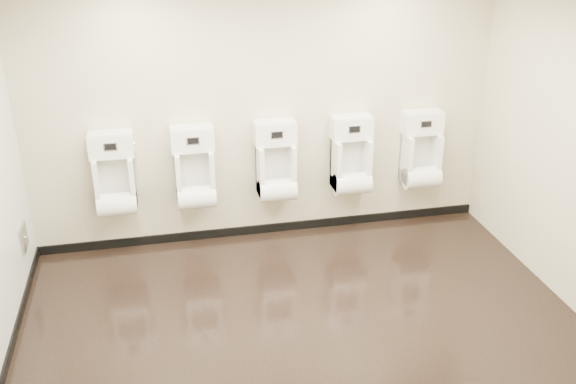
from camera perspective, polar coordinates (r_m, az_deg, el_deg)
name	(u,v)px	position (r m, az deg, el deg)	size (l,w,h in m)	color
ground	(302,321)	(5.91, 1.24, -11.36)	(5.00, 3.50, 0.00)	black
ceiling	(305,1)	(4.84, 1.55, 16.61)	(5.00, 3.50, 0.00)	silver
back_wall	(265,115)	(6.83, -2.06, 6.88)	(5.00, 0.02, 2.80)	beige
front_wall	(375,297)	(3.74, 7.70, -9.24)	(5.00, 0.02, 2.80)	beige
skirting_back	(267,228)	(7.34, -1.89, -3.25)	(5.00, 0.02, 0.10)	black
skirting_left	(9,354)	(5.93, -23.53, -13.03)	(0.02, 3.50, 0.10)	black
access_panel	(24,238)	(6.70, -22.45, -3.77)	(0.04, 0.25, 0.25)	#9E9EA3
urinal_0	(115,180)	(6.79, -15.14, 1.04)	(0.45, 0.34, 0.85)	white
urinal_1	(195,173)	(6.79, -8.29, 1.64)	(0.45, 0.34, 0.85)	white
urinal_2	(276,167)	(6.89, -1.06, 2.25)	(0.45, 0.34, 0.85)	white
urinal_3	(351,161)	(7.08, 5.65, 2.79)	(0.45, 0.34, 0.85)	white
urinal_4	(421,155)	(7.36, 11.75, 3.24)	(0.45, 0.34, 0.85)	white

